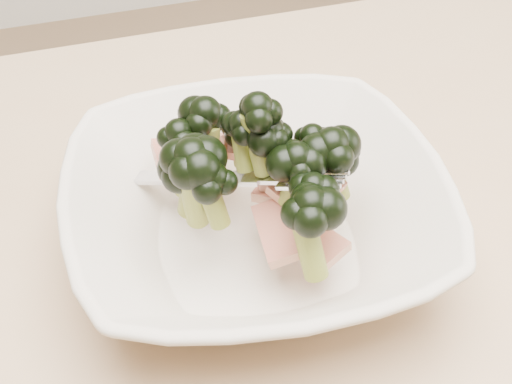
# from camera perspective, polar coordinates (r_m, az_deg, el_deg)

# --- Properties ---
(dining_table) EXTENTS (1.20, 0.80, 0.75)m
(dining_table) POSITION_cam_1_polar(r_m,az_deg,el_deg) (0.56, 7.63, -14.89)
(dining_table) COLOR tan
(dining_table) RESTS_ON ground
(broccoli_dish) EXTENTS (0.28, 0.28, 0.13)m
(broccoli_dish) POSITION_cam_1_polar(r_m,az_deg,el_deg) (0.48, -0.03, -0.97)
(broccoli_dish) COLOR beige
(broccoli_dish) RESTS_ON dining_table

